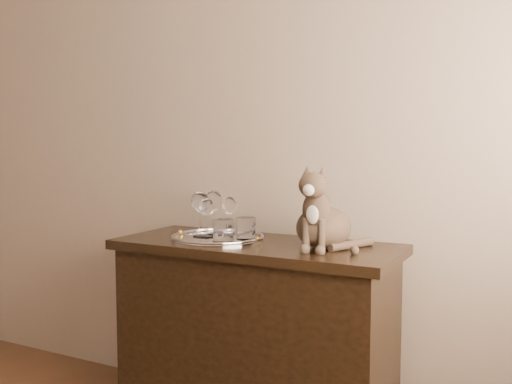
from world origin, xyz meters
TOP-DOWN VIEW (x-y plane):
  - wall_back at (0.00, 2.25)m, footprint 4.00×0.10m
  - sideboard at (0.60, 1.94)m, footprint 1.20×0.50m
  - tray at (0.42, 1.93)m, footprint 0.40×0.40m
  - wine_glass_a at (0.36, 2.00)m, footprint 0.08×0.08m
  - wine_glass_b at (0.41, 2.04)m, footprint 0.06×0.06m
  - wine_glass_c at (0.34, 1.92)m, footprint 0.08×0.08m
  - wine_glass_d at (0.37, 1.92)m, footprint 0.07×0.07m
  - tumbler_a at (0.50, 1.84)m, footprint 0.09×0.09m
  - tumbler_c at (0.55, 1.95)m, footprint 0.08×0.08m
  - cat at (0.90, 1.95)m, footprint 0.34×0.32m

SIDE VIEW (x-z plane):
  - sideboard at x=0.60m, z-range 0.00..0.85m
  - tray at x=0.42m, z-range 0.85..0.86m
  - tumbler_c at x=0.55m, z-range 0.86..0.95m
  - tumbler_a at x=0.50m, z-range 0.86..0.95m
  - wine_glass_b at x=0.41m, z-range 0.86..1.03m
  - wine_glass_d at x=0.37m, z-range 0.86..1.03m
  - wine_glass_a at x=0.36m, z-range 0.86..1.06m
  - wine_glass_c at x=0.34m, z-range 0.86..1.06m
  - cat at x=0.90m, z-range 0.85..1.18m
  - wall_back at x=0.00m, z-range 0.00..2.70m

